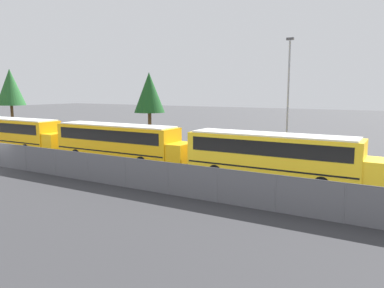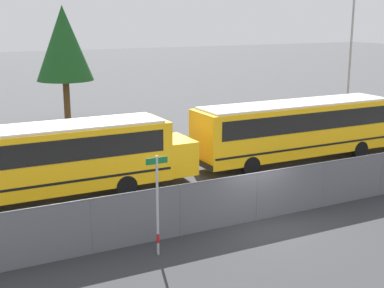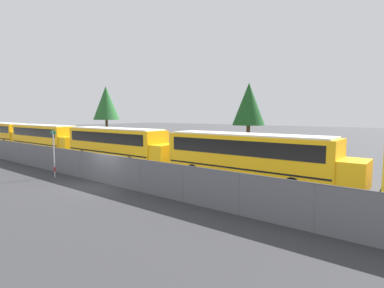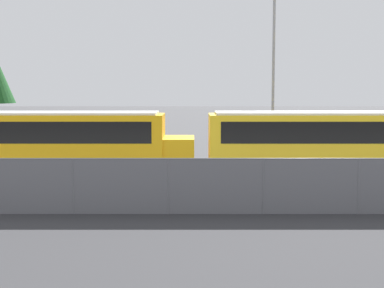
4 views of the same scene
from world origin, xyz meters
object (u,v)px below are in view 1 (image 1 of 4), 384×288
Objects in this scene: school_bus_3 at (15,131)px; school_bus_4 at (119,140)px; tree_1 at (149,93)px; school_bus_5 at (275,153)px; tree_0 at (10,87)px; light_pole at (288,94)px.

school_bus_4 is at bearing 0.89° from school_bus_3.
tree_1 is at bearing 118.19° from school_bus_4.
school_bus_5 is at bearing 0.42° from school_bus_3.
school_bus_5 is 26.05m from tree_1.
school_bus_4 is 39.01m from tree_0.
light_pole is 1.26× the size of tree_1.
light_pole is at bearing -8.00° from tree_0.
tree_1 is at bearing 161.20° from light_pole.
school_bus_5 is 1.35× the size of tree_0.
school_bus_4 is 1.00× the size of school_bus_5.
light_pole is 1.10× the size of tree_0.
school_bus_4 is (12.98, 0.20, 0.00)m from school_bus_3.
school_bus_5 is (25.84, 0.19, 0.00)m from school_bus_3.
school_bus_5 is at bearing -35.75° from tree_1.
tree_1 reaches higher than school_bus_4.
school_bus_5 is at bearing -78.62° from light_pole.
school_bus_4 is at bearing -22.93° from tree_0.
tree_1 is at bearing 144.25° from school_bus_5.
light_pole reaches higher than tree_0.
tree_1 is (-8.07, 15.06, 3.63)m from school_bus_4.
school_bus_4 is 14.48m from light_pole.
school_bus_4 and school_bus_5 have the same top height.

